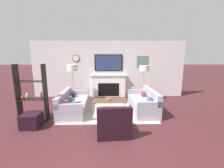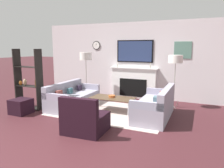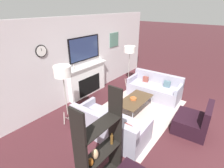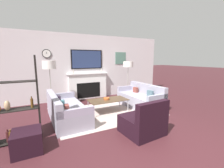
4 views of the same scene
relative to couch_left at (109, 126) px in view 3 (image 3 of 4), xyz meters
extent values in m
cube|color=silver|center=(1.29, 2.09, 1.08)|extent=(7.34, 0.07, 2.70)
cube|color=white|center=(1.29, 1.98, 0.26)|extent=(1.64, 0.16, 1.06)
cube|color=black|center=(1.29, 1.89, 0.11)|extent=(1.01, 0.01, 0.64)
cube|color=white|center=(1.29, 1.96, 0.82)|extent=(1.76, 0.22, 0.04)
cylinder|color=#B2AD9E|center=(0.68, 1.93, 0.89)|extent=(0.04, 0.04, 0.10)
cylinder|color=white|center=(0.68, 1.93, 0.98)|extent=(0.03, 0.03, 0.09)
cylinder|color=#B2AD9E|center=(1.90, 1.93, 0.89)|extent=(0.04, 0.04, 0.10)
cylinder|color=white|center=(1.90, 1.93, 0.98)|extent=(0.03, 0.03, 0.09)
cube|color=black|center=(1.29, 2.05, 1.41)|extent=(1.34, 0.04, 0.79)
cube|color=navy|center=(1.29, 2.03, 1.41)|extent=(1.24, 0.01, 0.71)
cylinder|color=black|center=(-0.26, 2.04, 1.62)|extent=(0.32, 0.02, 0.32)
cylinder|color=silver|center=(-0.26, 2.03, 1.62)|extent=(0.28, 0.00, 0.28)
cube|color=black|center=(-0.26, 2.03, 1.66)|extent=(0.01, 0.00, 0.07)
cube|color=slate|center=(2.93, 2.05, 1.46)|extent=(0.55, 0.02, 0.55)
cube|color=#B7A29A|center=(1.29, 0.00, -0.26)|extent=(3.19, 2.11, 0.01)
cube|color=#9693A4|center=(0.05, 0.00, -0.06)|extent=(0.93, 1.90, 0.41)
cube|color=#9693A4|center=(-0.31, -0.01, 0.31)|extent=(0.22, 1.87, 0.33)
cube|color=#9590A4|center=(0.02, 0.89, 0.23)|extent=(0.87, 0.13, 0.18)
cube|color=#9B91A8|center=(0.08, -0.88, 0.23)|extent=(0.87, 0.13, 0.18)
cube|color=#312537|center=(-0.10, 0.55, 0.23)|extent=(0.11, 0.18, 0.17)
cube|color=#3C6770|center=(-0.08, 0.00, 0.23)|extent=(0.10, 0.17, 0.17)
cube|color=brown|center=(-0.07, -0.56, 0.24)|extent=(0.12, 0.21, 0.20)
cube|color=#9693A4|center=(2.53, 0.00, -0.04)|extent=(0.85, 1.79, 0.45)
cube|color=#9693A4|center=(2.85, 0.01, 0.36)|extent=(0.22, 1.77, 0.36)
cube|color=#9195A9|center=(2.56, -0.83, 0.27)|extent=(0.79, 0.13, 0.18)
cube|color=#9590A6|center=(2.50, 0.84, 0.27)|extent=(0.79, 0.13, 0.18)
cube|color=#4B6670|center=(2.67, -0.39, 0.29)|extent=(0.12, 0.22, 0.22)
cube|color=brown|center=(2.64, 0.40, 0.28)|extent=(0.13, 0.20, 0.19)
cube|color=black|center=(1.43, -1.55, -0.07)|extent=(0.90, 0.85, 0.40)
cube|color=black|center=(1.45, -1.87, 0.35)|extent=(0.85, 0.20, 0.42)
cube|color=#4C3823|center=(1.33, 0.06, 0.14)|extent=(1.24, 0.63, 0.02)
cylinder|color=#B7B7BC|center=(0.75, -0.22, -0.07)|extent=(0.02, 0.02, 0.40)
cylinder|color=#B7B7BC|center=(1.91, -0.22, -0.07)|extent=(0.02, 0.02, 0.40)
cylinder|color=#B7B7BC|center=(0.75, 0.33, -0.07)|extent=(0.02, 0.02, 0.40)
cylinder|color=#B7B7BC|center=(1.91, 0.33, -0.07)|extent=(0.02, 0.02, 0.40)
cylinder|color=#B4532A|center=(1.29, 0.10, 0.17)|extent=(0.19, 0.19, 0.05)
torus|color=#AD5F20|center=(1.29, 0.10, 0.19)|extent=(0.20, 0.20, 0.02)
cylinder|color=#9E998E|center=(-0.15, 1.28, -0.14)|extent=(0.09, 0.23, 0.26)
cylinder|color=#9E998E|center=(-0.34, 1.32, -0.14)|extent=(0.17, 0.19, 0.26)
cylinder|color=#9E998E|center=(-0.28, 1.14, -0.14)|extent=(0.23, 0.07, 0.26)
cylinder|color=#9E998E|center=(-0.26, 1.25, 0.54)|extent=(0.02, 0.02, 1.12)
cylinder|color=white|center=(-0.26, 1.25, 1.24)|extent=(0.43, 0.43, 0.27)
cylinder|color=#9E998E|center=(2.94, 1.28, -0.14)|extent=(0.09, 0.23, 0.26)
cylinder|color=#9E998E|center=(2.76, 1.32, -0.14)|extent=(0.17, 0.19, 0.26)
cylinder|color=#9E998E|center=(2.81, 1.14, -0.14)|extent=(0.23, 0.07, 0.26)
cylinder|color=#9E998E|center=(2.84, 1.25, 0.53)|extent=(0.02, 0.02, 1.11)
cylinder|color=white|center=(2.84, 1.25, 1.21)|extent=(0.42, 0.42, 0.23)
cube|color=black|center=(-1.50, -0.66, 0.62)|extent=(0.04, 0.28, 1.77)
cube|color=black|center=(-0.66, -0.66, 0.62)|extent=(0.04, 0.28, 1.77)
cube|color=black|center=(-1.08, -0.66, 0.42)|extent=(0.88, 0.28, 0.01)
cube|color=black|center=(-1.08, -0.66, 0.98)|extent=(0.88, 0.28, 0.02)
ellipsoid|color=tan|center=(-1.22, -0.67, 0.52)|extent=(0.11, 0.11, 0.20)
ellipsoid|color=#995219|center=(-1.36, -0.71, 0.50)|extent=(0.09, 0.09, 0.15)
cylinder|color=brown|center=(-0.78, -0.68, 0.52)|extent=(0.05, 0.05, 0.19)
cylinder|color=brown|center=(-0.78, -0.68, 0.64)|extent=(0.02, 0.02, 0.05)
camera|label=1|loc=(1.32, -5.20, 1.77)|focal=24.00mm
camera|label=2|loc=(3.83, -5.43, 1.56)|focal=35.00mm
camera|label=3|loc=(-2.72, -2.17, 2.72)|focal=28.00mm
camera|label=4|loc=(-0.65, -4.13, 1.43)|focal=24.00mm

